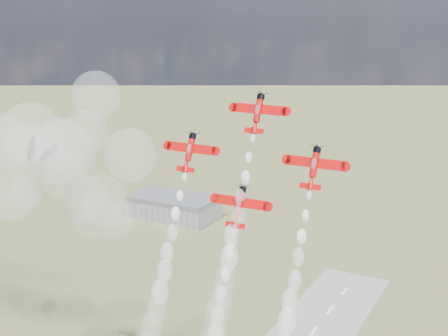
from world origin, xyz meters
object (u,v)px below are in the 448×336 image
object	(u,v)px
plane_left	(189,152)
plane_right	(314,167)
plane_lead	(258,113)
hangar	(174,207)
plane_slot	(239,206)

from	to	relation	value
plane_left	plane_right	distance (m)	29.39
plane_lead	plane_right	bearing A→B (deg)	-16.46
hangar	plane_right	world-z (taller)	plane_right
plane_lead	plane_left	size ratio (longest dim) A/B	1.00
plane_lead	plane_left	bearing A→B (deg)	-163.54
plane_lead	plane_left	world-z (taller)	plane_lead
plane_lead	plane_right	size ratio (longest dim) A/B	1.00
hangar	plane_lead	bearing A→B (deg)	-52.47
plane_lead	plane_slot	distance (m)	20.57
plane_lead	plane_left	distance (m)	17.94
plane_right	plane_slot	world-z (taller)	plane_right
plane_lead	plane_slot	bearing A→B (deg)	-90.00
hangar	plane_slot	distance (m)	239.91
plane_left	plane_lead	bearing A→B (deg)	16.46
plane_lead	plane_right	xyz separation A→B (m)	(14.70, -4.34, -9.33)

